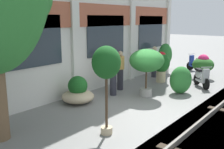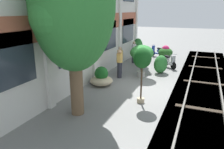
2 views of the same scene
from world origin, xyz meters
The scene contains 15 objects.
ground_plane centered at (0.00, 0.00, 0.00)m, with size 80.00×80.00×0.00m, color slate.
rail_tracks centered at (0.00, -2.59, -0.13)m, with size 23.04×2.80×0.43m.
broadleaf_tree centered at (-3.83, 1.75, 3.86)m, with size 2.97×2.83×6.28m.
potted_plant_terracotta_small centered at (1.64, 0.84, 1.35)m, with size 1.32×1.32×1.84m.
potted_plant_ribbed_drum centered at (6.06, 0.23, 0.69)m, with size 1.05×1.05×1.22m.
potted_plant_fluted_column centered at (4.08, 1.49, 0.87)m, with size 0.78×0.78×1.45m.
potted_plant_wide_bowl centered at (-0.58, 2.31, 0.37)m, with size 1.16×1.16×0.98m.
potted_plant_low_pan centered at (-1.93, -0.15, 1.82)m, with size 0.73×0.73×2.32m.
potted_plant_stone_basin centered at (6.16, 2.39, 0.91)m, with size 0.75×0.75×1.63m.
scooter_near_curb centered at (7.61, 1.09, 0.44)m, with size 0.69×1.32×0.98m.
scooter_second_parked centered at (4.41, -0.29, 0.44)m, with size 1.03×1.05×0.98m.
resident_by_doorway centered at (4.81, 2.29, 0.85)m, with size 0.52×0.34×1.59m.
resident_watching_tracks centered at (1.79, 2.20, 0.89)m, with size 0.49×0.34×1.65m.
resident_near_plants centered at (0.95, 1.91, 0.87)m, with size 0.52×0.34×1.63m.
topiary_hedge centered at (2.85, -0.04, 0.55)m, with size 0.93×0.70×1.10m, color #2D7A33.
Camera 2 is at (-10.20, -2.34, 3.73)m, focal length 35.00 mm.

